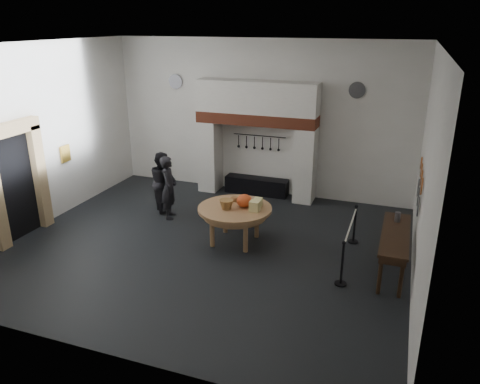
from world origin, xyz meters
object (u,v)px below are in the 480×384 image
(iron_range, at_px, (257,186))
(work_table, at_px, (235,209))
(side_table, at_px, (396,234))
(barrier_post_near, at_px, (342,264))
(visitor_near, at_px, (169,187))
(barrier_post_far, at_px, (355,225))
(visitor_far, at_px, (163,182))

(iron_range, xyz_separation_m, work_table, (0.52, -3.28, 0.59))
(side_table, relative_size, barrier_post_near, 2.44)
(work_table, relative_size, visitor_near, 1.02)
(side_table, xyz_separation_m, barrier_post_far, (-0.92, 1.15, -0.42))
(visitor_far, distance_m, barrier_post_near, 5.67)
(iron_range, height_order, work_table, work_table)
(barrier_post_near, bearing_deg, iron_range, 126.04)
(work_table, distance_m, side_table, 3.59)
(iron_range, height_order, side_table, side_table)
(iron_range, xyz_separation_m, barrier_post_near, (3.18, -4.37, 0.20))
(side_table, bearing_deg, visitor_far, 166.91)
(iron_range, relative_size, side_table, 0.86)
(iron_range, distance_m, visitor_near, 3.03)
(visitor_near, relative_size, side_table, 0.77)
(iron_range, distance_m, work_table, 3.38)
(barrier_post_far, bearing_deg, work_table, -161.05)
(work_table, height_order, visitor_far, visitor_far)
(iron_range, distance_m, side_table, 5.44)
(work_table, xyz_separation_m, barrier_post_far, (2.66, 0.91, -0.39))
(work_table, relative_size, side_table, 0.78)
(side_table, bearing_deg, barrier_post_near, -137.35)
(visitor_near, xyz_separation_m, barrier_post_near, (4.79, -1.87, -0.39))
(visitor_far, bearing_deg, barrier_post_far, -135.60)
(iron_range, distance_m, barrier_post_near, 5.41)
(visitor_near, height_order, barrier_post_far, visitor_near)
(visitor_far, xyz_separation_m, barrier_post_near, (5.19, -2.27, -0.38))
(iron_range, relative_size, work_table, 1.10)
(side_table, relative_size, barrier_post_far, 2.44)
(iron_range, height_order, barrier_post_near, barrier_post_near)
(work_table, bearing_deg, visitor_near, 159.89)
(iron_range, bearing_deg, side_table, -40.66)
(visitor_far, height_order, barrier_post_far, visitor_far)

